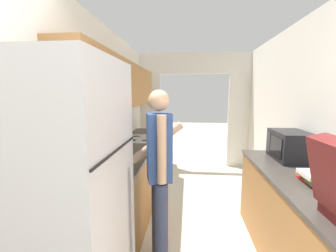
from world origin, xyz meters
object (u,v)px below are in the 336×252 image
(refrigerator, at_px, (64,213))
(book_stack, at_px, (317,178))
(microwave, at_px, (290,146))
(person, at_px, (159,174))
(range_oven, at_px, (141,164))

(refrigerator, xyz_separation_m, book_stack, (1.79, 0.65, 0.03))
(microwave, bearing_deg, person, -157.49)
(range_oven, height_order, book_stack, range_oven)
(book_stack, bearing_deg, refrigerator, -159.97)
(person, distance_m, book_stack, 1.32)
(range_oven, bearing_deg, microwave, -28.41)
(person, height_order, book_stack, person)
(book_stack, bearing_deg, microwave, 83.41)
(microwave, bearing_deg, book_stack, -96.59)
(refrigerator, height_order, book_stack, refrigerator)
(range_oven, bearing_deg, book_stack, -43.50)
(person, relative_size, book_stack, 5.37)
(refrigerator, height_order, microwave, refrigerator)
(person, bearing_deg, refrigerator, 132.25)
(refrigerator, distance_m, range_oven, 2.43)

